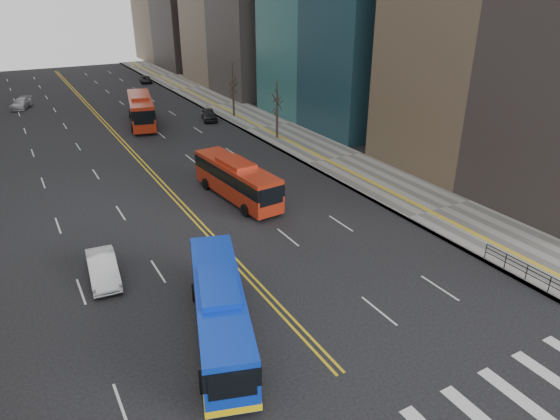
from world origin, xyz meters
name	(u,v)px	position (x,y,z in m)	size (l,w,h in m)	color
sidewalk_right	(268,126)	(17.50, 45.00, 0.07)	(7.00, 130.00, 0.15)	slate
centerline	(108,127)	(0.00, 55.00, 0.01)	(0.55, 100.00, 0.01)	gold
pedestrian_railing	(527,270)	(14.30, 6.00, 0.82)	(0.06, 6.06, 1.02)	black
street_trees	(64,137)	(-7.18, 34.55, 4.87)	(35.20, 47.20, 7.60)	#31261E
blue_bus	(220,309)	(-3.74, 10.19, 1.70)	(5.62, 11.28, 3.25)	#0C32BE
red_bus_near	(236,178)	(4.50, 26.11, 1.86)	(3.35, 10.65, 3.34)	#A52611
red_bus_far	(141,108)	(4.12, 54.01, 2.07)	(5.12, 12.14, 3.74)	#A52611
car_white	(103,268)	(-7.81, 18.68, 0.77)	(1.63, 4.68, 1.54)	silver
car_dark_mid	(209,115)	(12.31, 51.75, 0.75)	(1.77, 4.39, 1.50)	black
car_silver	(21,104)	(-8.66, 71.38, 0.70)	(1.96, 4.82, 1.40)	#ABABB1
car_dark_far	(146,80)	(12.50, 82.77, 0.58)	(1.91, 4.14, 1.15)	black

